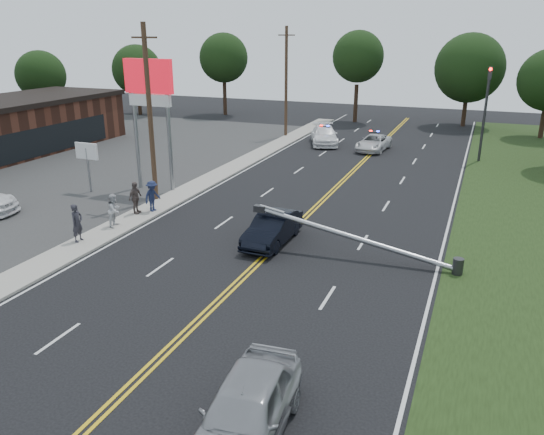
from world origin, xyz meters
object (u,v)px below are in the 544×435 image
at_px(utility_pole_mid, 150,114).
at_px(emergency_a, 374,143).
at_px(fallen_streetlight, 365,240).
at_px(traffic_signal, 486,106).
at_px(emergency_b, 324,135).
at_px(waiting_sedan, 246,411).
at_px(crashed_sedan, 272,228).
at_px(bystander_b, 115,210).
at_px(pylon_sign, 150,93).
at_px(utility_pole_far, 286,82).
at_px(bystander_a, 77,223).
at_px(bystander_c, 152,196).
at_px(bystander_d, 135,198).
at_px(small_sign, 87,155).

xyz_separation_m(utility_pole_mid, emergency_a, (9.10, 18.82, -4.44)).
bearing_deg(fallen_streetlight, traffic_signal, 79.41).
bearing_deg(emergency_b, utility_pole_mid, -122.81).
relative_size(utility_pole_mid, waiting_sedan, 2.06).
xyz_separation_m(crashed_sedan, bystander_b, (-8.17, -1.12, 0.24)).
height_order(pylon_sign, bystander_b, pylon_sign).
bearing_deg(emergency_b, emergency_a, -32.73).
distance_m(pylon_sign, crashed_sedan, 12.79).
xyz_separation_m(traffic_signal, emergency_a, (-8.40, 0.83, -3.56)).
height_order(fallen_streetlight, crashed_sedan, fallen_streetlight).
bearing_deg(crashed_sedan, utility_pole_far, 109.98).
xyz_separation_m(traffic_signal, bystander_a, (-17.06, -25.12, -3.17)).
relative_size(fallen_streetlight, utility_pole_far, 0.94).
bearing_deg(utility_pole_mid, bystander_c, -60.17).
height_order(pylon_sign, bystander_d, pylon_sign).
relative_size(emergency_a, bystander_d, 2.61).
height_order(emergency_b, bystander_b, bystander_b).
xyz_separation_m(bystander_b, bystander_c, (0.41, 2.74, 0.01)).
xyz_separation_m(fallen_streetlight, crashed_sedan, (-4.48, 0.37, -0.20)).
distance_m(fallen_streetlight, emergency_a, 23.22).
height_order(small_sign, fallen_streetlight, small_sign).
height_order(utility_pole_mid, crashed_sedan, utility_pole_mid).
xyz_separation_m(waiting_sedan, bystander_b, (-12.36, 11.06, 0.14)).
relative_size(crashed_sedan, bystander_d, 2.47).
height_order(utility_pole_far, crashed_sedan, utility_pole_far).
bearing_deg(utility_pole_mid, small_sign, 180.00).
bearing_deg(pylon_sign, traffic_signal, 40.39).
relative_size(utility_pole_far, crashed_sedan, 2.28).
bearing_deg(crashed_sedan, pylon_sign, 151.94).
bearing_deg(emergency_b, bystander_b, -118.75).
bearing_deg(bystander_b, emergency_a, -26.83).
bearing_deg(fallen_streetlight, small_sign, 167.60).
relative_size(small_sign, fallen_streetlight, 0.33).
distance_m(utility_pole_far, crashed_sedan, 27.48).
bearing_deg(fallen_streetlight, bystander_d, 174.25).
relative_size(utility_pole_mid, emergency_a, 2.16).
distance_m(utility_pole_mid, bystander_d, 4.92).
distance_m(emergency_a, bystander_b, 25.01).
bearing_deg(pylon_sign, fallen_streetlight, -22.22).
bearing_deg(utility_pole_far, crashed_sedan, -70.84).
bearing_deg(small_sign, bystander_d, -26.90).
bearing_deg(bystander_c, utility_pole_mid, 39.09).
height_order(small_sign, emergency_a, small_sign).
xyz_separation_m(traffic_signal, bystander_b, (-16.76, -22.75, -3.24)).
height_order(pylon_sign, fallen_streetlight, pylon_sign).
distance_m(small_sign, traffic_signal, 28.72).
bearing_deg(waiting_sedan, fallen_streetlight, 83.51).
height_order(small_sign, utility_pole_far, utility_pole_far).
xyz_separation_m(utility_pole_far, bystander_d, (0.53, -24.71, -4.08)).
bearing_deg(utility_pole_mid, bystander_b, -81.16).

